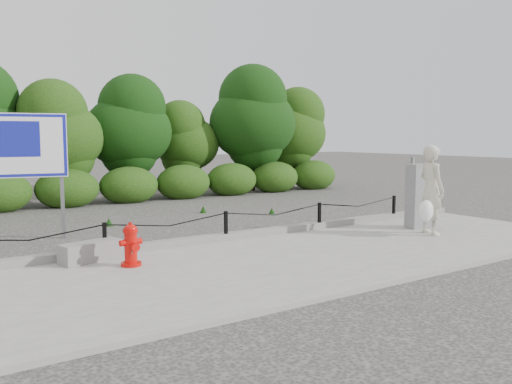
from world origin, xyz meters
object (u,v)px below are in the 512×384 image
(fire_hydrant, at_px, (131,245))
(concrete_block, at_px, (91,251))
(pedestrian, at_px, (431,191))
(advertising_sign, at_px, (25,151))
(utility_cabinet, at_px, (419,196))

(fire_hydrant, relative_size, concrete_block, 0.69)
(fire_hydrant, distance_m, concrete_block, 0.85)
(fire_hydrant, bearing_deg, pedestrian, -11.78)
(concrete_block, xyz_separation_m, advertising_sign, (-0.39, 2.93, 1.63))
(pedestrian, height_order, advertising_sign, advertising_sign)
(utility_cabinet, xyz_separation_m, advertising_sign, (-7.67, 3.89, 1.06))
(fire_hydrant, bearing_deg, utility_cabinet, -5.53)
(fire_hydrant, height_order, utility_cabinet, utility_cabinet)
(fire_hydrant, distance_m, utility_cabinet, 6.85)
(pedestrian, bearing_deg, advertising_sign, 72.50)
(concrete_block, relative_size, advertising_sign, 0.39)
(pedestrian, bearing_deg, utility_cabinet, -18.78)
(utility_cabinet, bearing_deg, concrete_block, 177.41)
(utility_cabinet, distance_m, advertising_sign, 8.66)
(fire_hydrant, distance_m, pedestrian, 6.47)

